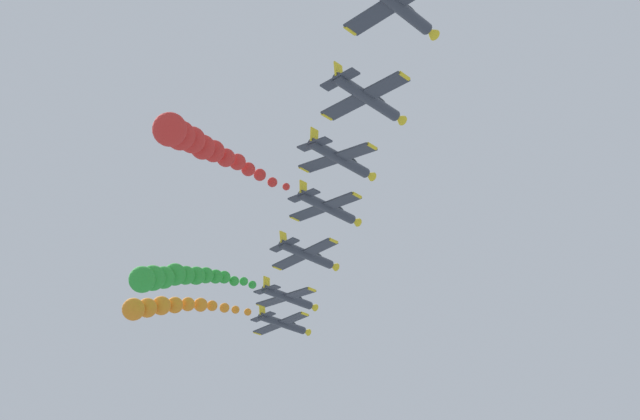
# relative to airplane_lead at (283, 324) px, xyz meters

# --- Properties ---
(airplane_lead) EXTENTS (9.54, 10.35, 2.56)m
(airplane_lead) POSITION_rel_airplane_lead_xyz_m (0.00, 0.00, 0.00)
(airplane_lead) COLOR #333842
(smoke_trail_lead) EXTENTS (2.82, 21.78, 6.56)m
(smoke_trail_lead) POSITION_rel_airplane_lead_xyz_m (0.45, -22.22, -3.16)
(smoke_trail_lead) COLOR orange
(airplane_left_inner) EXTENTS (9.57, 10.35, 2.33)m
(airplane_left_inner) POSITION_rel_airplane_lead_xyz_m (7.35, -6.98, 0.50)
(airplane_left_inner) COLOR #333842
(smoke_trail_left_inner) EXTENTS (3.28, 20.51, 6.67)m
(smoke_trail_left_inner) POSITION_rel_airplane_lead_xyz_m (7.91, -27.55, -2.46)
(smoke_trail_left_inner) COLOR green
(airplane_right_inner) EXTENTS (9.53, 10.35, 2.66)m
(airplane_right_inner) POSITION_rel_airplane_lead_xyz_m (17.18, -14.37, 1.91)
(airplane_right_inner) COLOR #333842
(airplane_left_outer) EXTENTS (9.56, 10.35, 2.33)m
(airplane_left_outer) POSITION_rel_airplane_lead_xyz_m (25.30, -20.13, 3.89)
(airplane_left_outer) COLOR #333842
(smoke_trail_left_outer) EXTENTS (7.64, 22.95, 5.87)m
(smoke_trail_left_outer) POSITION_rel_airplane_lead_xyz_m (29.04, -43.47, 1.26)
(smoke_trail_left_outer) COLOR red
(airplane_right_outer) EXTENTS (9.57, 10.35, 2.34)m
(airplane_right_outer) POSITION_rel_airplane_lead_xyz_m (32.43, -26.61, 5.17)
(airplane_right_outer) COLOR #333842
(airplane_trailing) EXTENTS (9.56, 10.35, 2.44)m
(airplane_trailing) POSITION_rel_airplane_lead_xyz_m (41.64, -33.77, 5.67)
(airplane_trailing) COLOR #333842
(airplane_high_slot) EXTENTS (9.53, 10.35, 2.64)m
(airplane_high_slot) POSITION_rel_airplane_lead_xyz_m (50.74, -41.54, 7.43)
(airplane_high_slot) COLOR #333842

